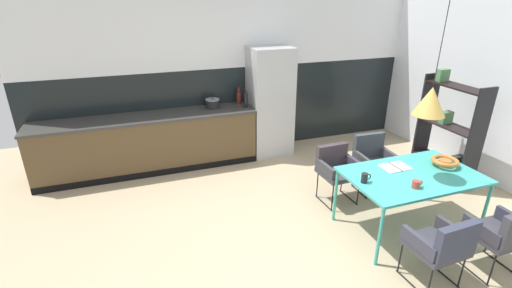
{
  "coord_description": "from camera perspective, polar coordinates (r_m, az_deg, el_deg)",
  "views": [
    {
      "loc": [
        -1.68,
        -2.9,
        2.65
      ],
      "look_at": [
        -0.34,
        0.91,
        0.95
      ],
      "focal_mm": 25.45,
      "sensor_mm": 36.0,
      "label": 1
    }
  ],
  "objects": [
    {
      "name": "open_shelf_unit",
      "position": [
        6.04,
        28.06,
        2.35
      ],
      "size": [
        0.3,
        0.97,
        1.61
      ],
      "rotation": [
        0.0,
        0.0,
        -1.57
      ],
      "color": "black",
      "rests_on": "ground"
    },
    {
      "name": "bottle_oil_tall",
      "position": [
        6.17,
        -2.72,
        7.31
      ],
      "size": [
        0.08,
        0.08,
        0.28
      ],
      "color": "maroon",
      "rests_on": "kitchen_counter"
    },
    {
      "name": "armchair_by_stool",
      "position": [
        3.9,
        27.32,
        -13.69
      ],
      "size": [
        0.51,
        0.49,
        0.78
      ],
      "rotation": [
        0.0,
        0.0,
        0.04
      ],
      "color": "#36363E",
      "rests_on": "ground"
    },
    {
      "name": "ground_plane",
      "position": [
        4.28,
        8.7,
        -15.81
      ],
      "size": [
        8.71,
        8.71,
        0.0
      ],
      "primitive_type": "plane",
      "color": "tan"
    },
    {
      "name": "armchair_far_side",
      "position": [
        4.34,
        34.58,
        -11.24
      ],
      "size": [
        0.5,
        0.48,
        0.79
      ],
      "rotation": [
        0.0,
        0.0,
        -0.01
      ],
      "color": "#36363E",
      "rests_on": "ground"
    },
    {
      "name": "bottle_spice_small",
      "position": [
        5.98,
        -1.62,
        6.98
      ],
      "size": [
        0.06,
        0.06,
        0.3
      ],
      "color": "black",
      "rests_on": "kitchen_counter"
    },
    {
      "name": "kitchen_counter",
      "position": [
        5.96,
        -16.43,
        0.14
      ],
      "size": [
        3.39,
        0.63,
        0.89
      ],
      "color": "brown",
      "rests_on": "ground"
    },
    {
      "name": "mug_short_terracotta",
      "position": [
        4.12,
        16.73,
        -5.12
      ],
      "size": [
        0.12,
        0.07,
        0.11
      ],
      "color": "black",
      "rests_on": "dining_table"
    },
    {
      "name": "dining_table",
      "position": [
        4.53,
        23.36,
        -4.86
      ],
      "size": [
        1.51,
        0.94,
        0.73
      ],
      "color": "teal",
      "rests_on": "ground"
    },
    {
      "name": "back_wall_panel_upper",
      "position": [
        6.15,
        -3.66,
        18.8
      ],
      "size": [
        6.7,
        0.12,
        1.48
      ],
      "primitive_type": "cube",
      "color": "white",
      "rests_on": "back_wall_splashback_dark"
    },
    {
      "name": "open_book",
      "position": [
        4.6,
        21.05,
        -3.4
      ],
      "size": [
        0.32,
        0.24,
        0.02
      ],
      "color": "white",
      "rests_on": "dining_table"
    },
    {
      "name": "armchair_corner_seat",
      "position": [
        4.98,
        12.52,
        -3.32
      ],
      "size": [
        0.51,
        0.49,
        0.76
      ],
      "rotation": [
        0.0,
        0.0,
        3.18
      ],
      "color": "#36363E",
      "rests_on": "ground"
    },
    {
      "name": "fruit_bowl",
      "position": [
        4.86,
        27.57,
        -2.44
      ],
      "size": [
        0.31,
        0.31,
        0.09
      ],
      "color": "#B2662D",
      "rests_on": "dining_table"
    },
    {
      "name": "cooking_pot",
      "position": [
        6.0,
        -6.83,
        6.35
      ],
      "size": [
        0.23,
        0.23,
        0.17
      ],
      "color": "black",
      "rests_on": "kitchen_counter"
    },
    {
      "name": "refrigerator_column",
      "position": [
        6.21,
        2.21,
        6.59
      ],
      "size": [
        0.69,
        0.6,
        1.84
      ],
      "primitive_type": "cube",
      "color": "#ADAFB2",
      "rests_on": "ground"
    },
    {
      "name": "armchair_facing_counter",
      "position": [
        5.38,
        17.82,
        -1.79
      ],
      "size": [
        0.51,
        0.49,
        0.8
      ],
      "rotation": [
        0.0,
        0.0,
        3.09
      ],
      "color": "#36363E",
      "rests_on": "ground"
    },
    {
      "name": "mug_dark_espresso",
      "position": [
        4.21,
        23.89,
        -5.78
      ],
      "size": [
        0.13,
        0.08,
        0.08
      ],
      "color": "#B23D33",
      "rests_on": "dining_table"
    },
    {
      "name": "pendant_lamp_over_table_near",
      "position": [
        4.18,
        25.74,
        6.1
      ],
      "size": [
        0.33,
        0.33,
        1.46
      ],
      "color": "black"
    },
    {
      "name": "back_wall_splashback_dark",
      "position": [
        6.43,
        -3.33,
        5.49
      ],
      "size": [
        6.7,
        0.12,
        1.48
      ],
      "primitive_type": "cube",
      "color": "black",
      "rests_on": "ground"
    }
  ]
}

